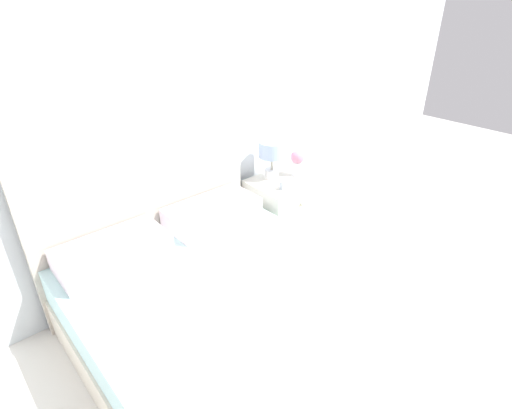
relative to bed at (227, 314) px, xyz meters
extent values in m
plane|color=silver|center=(0.00, 0.91, -0.29)|extent=(12.00, 12.00, 0.00)
cube|color=white|center=(0.00, 0.98, 1.01)|extent=(8.00, 0.06, 2.60)
cube|color=beige|center=(0.00, -0.08, -0.15)|extent=(1.61, 1.99, 0.28)
cube|color=silver|center=(0.00, -0.08, 0.11)|extent=(1.58, 1.95, 0.23)
cube|color=beige|center=(0.00, 0.89, 0.34)|extent=(1.64, 0.05, 1.25)
cube|color=white|center=(-0.39, 0.66, 0.30)|extent=(0.68, 0.36, 0.14)
cube|color=white|center=(0.39, 0.66, 0.30)|extent=(0.68, 0.36, 0.14)
cube|color=silver|center=(1.11, 0.67, 0.02)|extent=(0.51, 0.45, 0.62)
sphere|color=#B2AD93|center=(1.11, 0.43, 0.19)|extent=(0.02, 0.02, 0.02)
cylinder|color=white|center=(1.08, 0.76, 0.37)|extent=(0.12, 0.12, 0.08)
cylinder|color=#B7B29E|center=(1.08, 0.76, 0.46)|extent=(0.02, 0.02, 0.12)
cylinder|color=#A8BCDB|center=(1.08, 0.76, 0.59)|extent=(0.22, 0.22, 0.13)
cylinder|color=white|center=(1.29, 0.66, 0.39)|extent=(0.09, 0.09, 0.12)
sphere|color=pink|center=(1.29, 0.66, 0.49)|extent=(0.12, 0.12, 0.12)
sphere|color=#609356|center=(1.32, 0.66, 0.47)|extent=(0.05, 0.05, 0.05)
cube|color=silver|center=(1.02, 0.54, 0.36)|extent=(0.08, 0.04, 0.06)
cylinder|color=white|center=(1.02, 0.52, 0.36)|extent=(0.05, 0.00, 0.05)
camera|label=1|loc=(-1.07, -1.49, 1.76)|focal=28.00mm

